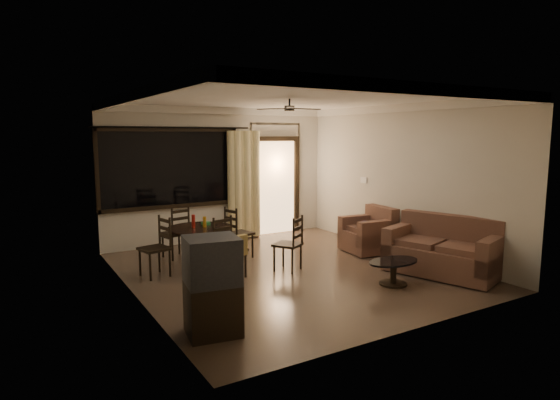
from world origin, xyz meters
TOP-DOWN VIEW (x-y plane):
  - ground at (0.00, 0.00)m, footprint 5.50×5.50m
  - room_shell at (0.59, 1.77)m, footprint 5.50×6.70m
  - dining_table at (-1.16, 1.01)m, footprint 1.09×1.09m
  - dining_chair_west at (-1.98, 0.83)m, footprint 0.50×0.50m
  - dining_chair_east at (-0.35, 1.18)m, footprint 0.50×0.50m
  - dining_chair_south at (-0.98, 0.17)m, footprint 0.50×0.54m
  - dining_chair_north at (-1.33, 1.77)m, footprint 0.50×0.50m
  - tv_cabinet at (-2.05, -1.66)m, footprint 0.66×0.61m
  - sofa at (2.06, -1.42)m, footprint 1.38×1.90m
  - armchair at (2.02, 0.30)m, footprint 0.92×0.92m
  - coffee_table at (0.95, -1.43)m, footprint 0.85×0.51m
  - side_chair at (-0.00, 0.02)m, footprint 0.56×0.56m

SIDE VIEW (x-z plane):
  - ground at x=0.00m, z-range 0.00..0.00m
  - coffee_table at x=0.95m, z-range 0.06..0.43m
  - side_chair at x=0.00m, z-range -0.19..0.73m
  - dining_chair_west at x=-1.98m, z-range -0.19..0.76m
  - dining_chair_east at x=-0.35m, z-range -0.19..0.76m
  - dining_chair_north at x=-1.33m, z-range -0.19..0.76m
  - dining_chair_south at x=-0.98m, z-range -0.17..0.78m
  - armchair at x=2.02m, z-range -0.07..0.77m
  - sofa at x=2.06m, z-range -0.09..0.82m
  - dining_table at x=-1.16m, z-range 0.09..0.99m
  - tv_cabinet at x=-2.05m, z-range 0.00..1.12m
  - room_shell at x=0.59m, z-range -0.92..4.58m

